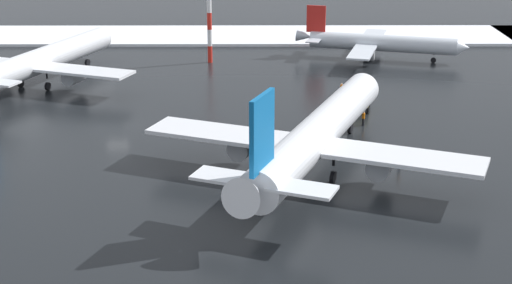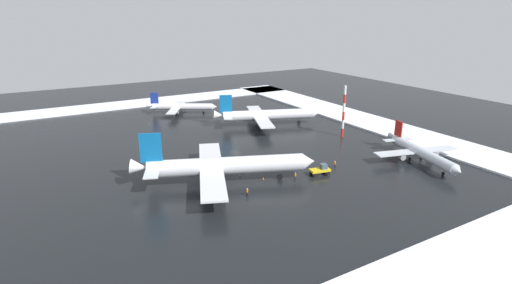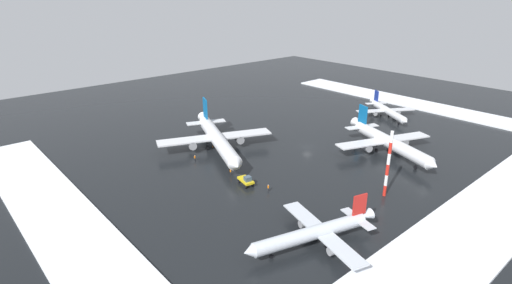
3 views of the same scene
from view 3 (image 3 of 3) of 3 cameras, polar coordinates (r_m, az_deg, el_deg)
The scene contains 16 objects.
ground_plane at distance 117.78m, azimuth 7.37°, elevation -0.68°, with size 240.00×240.00×0.00m, color black.
snow_bank_far at distance 95.86m, azimuth 30.50°, elevation -8.80°, with size 152.00×16.00×0.48m, color white.
snow_bank_left at distance 85.04m, azimuth -25.04°, elevation -11.55°, with size 14.00×116.00×0.48m, color white.
snow_bank_right at distance 171.60m, azimuth 22.52°, elevation 4.91°, with size 14.00×116.00×0.48m, color white.
airplane_far_rear at distance 112.44m, azimuth -5.57°, elevation 0.46°, with size 32.19×38.01×11.81m.
airplane_parked_starboard at distance 116.82m, azimuth 18.42°, elevation 0.01°, with size 28.74×33.99×10.49m.
airplane_parked_portside at distance 73.58m, azimuth 8.30°, elevation -12.71°, with size 26.37×22.16×7.96m.
airplane_distant_tail at distance 150.16m, azimuth 18.28°, elevation 4.24°, with size 19.85×23.18×7.67m.
pushback_tug at distance 94.01m, azimuth -1.40°, elevation -5.47°, with size 3.06×4.94×2.50m.
ground_crew_mid_apron at distance 91.37m, azimuth 1.77°, elevation -6.52°, with size 0.36×0.36×1.71m.
ground_crew_beside_wing at distance 108.13m, azimuth -8.73°, elevation -2.23°, with size 0.36×0.36×1.71m.
ground_crew_by_nose_gear at distance 99.18m, azimuth -3.65°, elevation -4.23°, with size 0.36×0.36×1.71m.
antenna_mast at distance 91.25m, azimuth 18.35°, elevation -3.05°, with size 0.70×0.70×15.32m.
traffic_cone_near_nose at distance 105.86m, azimuth -4.00°, elevation -2.96°, with size 0.36×0.36×0.55m, color orange.
traffic_cone_mid_line at distance 116.89m, azimuth -6.20°, elevation -0.65°, with size 0.36×0.36×0.55m, color orange.
traffic_cone_wingtip_side at distance 110.92m, azimuth -3.44°, elevation -1.79°, with size 0.36×0.36×0.55m, color orange.
Camera 3 is at (-82.90, -71.62, 43.25)m, focal length 28.00 mm.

